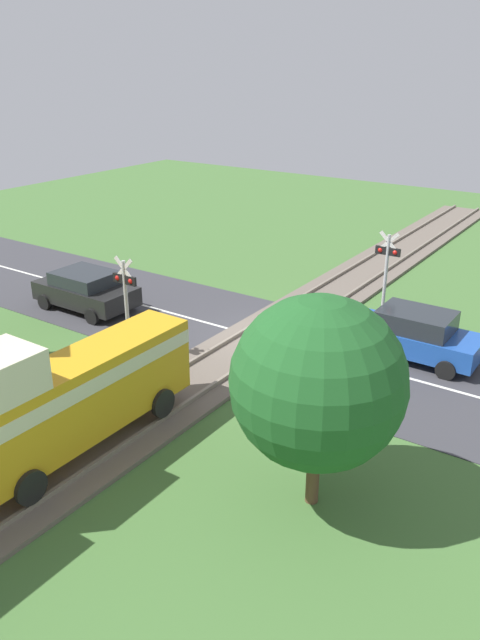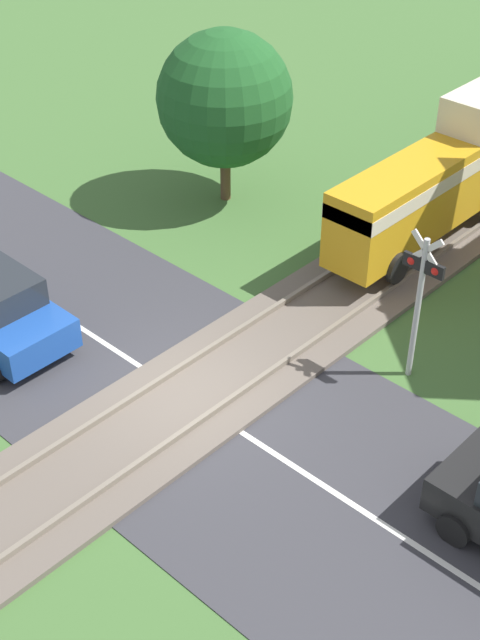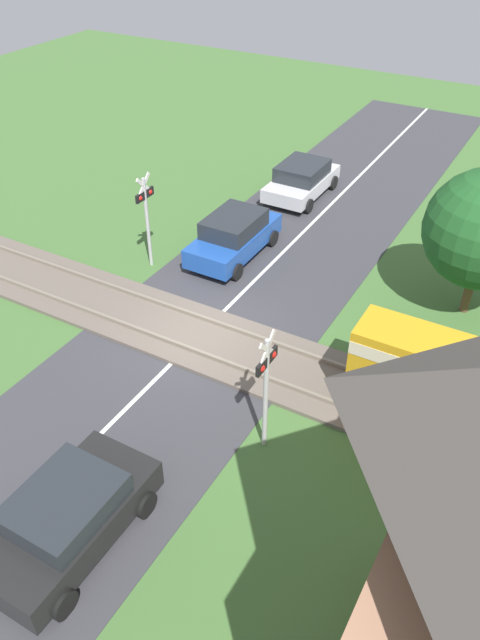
# 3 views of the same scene
# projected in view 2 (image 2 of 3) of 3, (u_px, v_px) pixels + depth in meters

# --- Properties ---
(ground_plane) EXTENTS (60.00, 60.00, 0.00)m
(ground_plane) POSITION_uv_depth(u_px,v_px,m) (190.00, 400.00, 17.76)
(ground_plane) COLOR #426B33
(road_surface) EXTENTS (48.00, 6.40, 0.02)m
(road_surface) POSITION_uv_depth(u_px,v_px,m) (190.00, 399.00, 17.76)
(road_surface) COLOR #38383D
(road_surface) RESTS_ON ground_plane
(track_bed) EXTENTS (2.80, 48.00, 0.24)m
(track_bed) POSITION_uv_depth(u_px,v_px,m) (190.00, 397.00, 17.72)
(track_bed) COLOR #665B51
(track_bed) RESTS_ON ground_plane
(crossing_signal_east_approach) EXTENTS (0.90, 0.18, 3.35)m
(crossing_signal_east_approach) POSITION_uv_depth(u_px,v_px,m) (420.00, 288.00, 17.17)
(crossing_signal_east_approach) COLOR #B7B7B7
(crossing_signal_east_approach) RESTS_ON ground_plane
(tree_roadside_hedge) EXTENTS (3.55, 3.55, 4.65)m
(tree_roadside_hedge) POSITION_uv_depth(u_px,v_px,m) (225.00, 99.00, 22.88)
(tree_roadside_hedge) COLOR brown
(tree_roadside_hedge) RESTS_ON ground_plane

